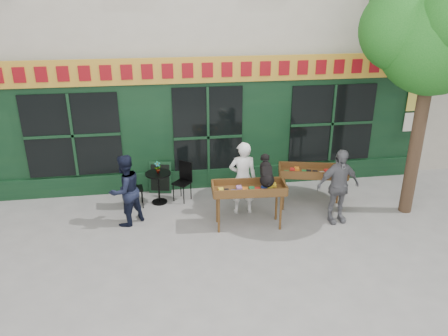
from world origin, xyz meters
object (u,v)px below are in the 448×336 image
Objects in this scene: woman at (243,178)px; book_cart_right at (313,174)px; bistro_table at (158,182)px; dog at (267,170)px; man_left at (125,190)px; man_right at (338,186)px; book_cart_center at (249,191)px.

woman reaches higher than book_cart_right.
woman is 2.03m from bistro_table.
bistro_table is at bearing -178.22° from book_cart_right.
dog is 0.90m from woman.
man_right is at bearing 131.88° from man_left.
dog is at bearing 172.76° from man_right.
dog is 0.36× the size of man_right.
book_cart_right is 3.58m from bistro_table.
book_cart_right is at bearing 105.64° from man_right.
man_right is at bearing 1.31° from book_cart_center.
book_cart_center is 2.56× the size of dog.
bistro_table is (-2.21, 1.47, -0.75)m from dog.
man_left is (-2.91, 0.57, -0.50)m from dog.
woman is (-0.35, 0.70, -0.45)m from dog.
man_left reaches higher than book_cart_right.
book_cart_right is 1.02× the size of man_left.
man_left is (-2.56, -0.13, -0.05)m from woman.
woman is 2.21× the size of bistro_table.
book_cart_center is 1.76m from book_cart_right.
man_right is 2.18× the size of bistro_table.
man_left is (-2.56, 0.52, -0.04)m from book_cart_center.
man_right reaches higher than book_cart_right.
man_right is 4.09m from bistro_table.
book_cart_right is at bearing 26.00° from book_cart_center.
dog is 3.01m from man_left.
man_left is (-4.49, 0.60, -0.04)m from man_right.
man_right is at bearing 2.60° from dog.
dog reaches higher than book_cart_right.
woman is at bearing 153.15° from man_right.
book_cart_center and book_cart_right have the same top height.
woman reaches higher than dog.
man_left is (-0.70, -0.90, 0.24)m from bistro_table.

